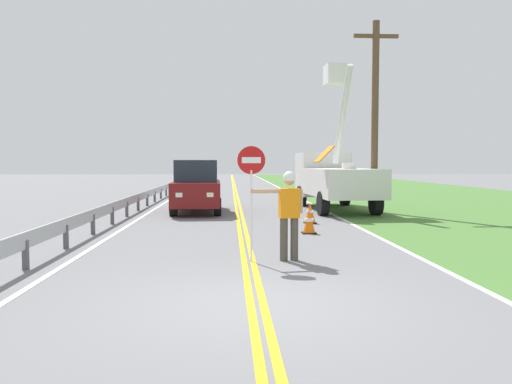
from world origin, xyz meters
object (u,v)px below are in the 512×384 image
object	(u,v)px
stop_sign_paddle	(251,177)
oncoming_suv_nearest	(197,186)
utility_pole_near	(375,113)
traffic_cone_mid	(310,213)
flagger_worker	(289,210)
traffic_cone_lead	(309,222)
utility_bucket_truck	(333,176)

from	to	relation	value
stop_sign_paddle	oncoming_suv_nearest	world-z (taller)	stop_sign_paddle
oncoming_suv_nearest	stop_sign_paddle	bearing A→B (deg)	-80.18
utility_pole_near	traffic_cone_mid	world-z (taller)	utility_pole_near
flagger_worker	stop_sign_paddle	bearing A→B (deg)	-173.30
traffic_cone_lead	traffic_cone_mid	bearing A→B (deg)	79.96
utility_pole_near	flagger_worker	bearing A→B (deg)	-115.40
oncoming_suv_nearest	utility_pole_near	xyz separation A→B (m)	(7.19, -0.21, 2.95)
oncoming_suv_nearest	utility_pole_near	size ratio (longest dim) A/B	0.61
flagger_worker	traffic_cone_lead	size ratio (longest dim) A/B	2.61
utility_bucket_truck	stop_sign_paddle	bearing A→B (deg)	-109.78
utility_bucket_truck	traffic_cone_mid	xyz separation A→B (m)	(-1.78, -4.86, -1.10)
utility_bucket_truck	flagger_worker	bearing A→B (deg)	-106.35
utility_bucket_truck	utility_pole_near	size ratio (longest dim) A/B	0.90
flagger_worker	traffic_cone_mid	bearing A→B (deg)	76.73
flagger_worker	traffic_cone_mid	world-z (taller)	flagger_worker
stop_sign_paddle	utility_pole_near	world-z (taller)	utility_pole_near
flagger_worker	utility_bucket_truck	distance (m)	11.52
stop_sign_paddle	utility_pole_near	bearing A→B (deg)	61.30
stop_sign_paddle	utility_bucket_truck	bearing A→B (deg)	70.22
stop_sign_paddle	traffic_cone_mid	xyz separation A→B (m)	(2.22, 6.28, -1.37)
traffic_cone_lead	traffic_cone_mid	distance (m)	2.38
stop_sign_paddle	traffic_cone_lead	world-z (taller)	stop_sign_paddle
flagger_worker	oncoming_suv_nearest	world-z (taller)	oncoming_suv_nearest
stop_sign_paddle	oncoming_suv_nearest	size ratio (longest dim) A/B	0.50
stop_sign_paddle	utility_pole_near	size ratio (longest dim) A/B	0.30
utility_pole_near	traffic_cone_lead	xyz separation A→B (m)	(-3.63, -5.99, -3.67)
stop_sign_paddle	utility_bucket_truck	world-z (taller)	utility_bucket_truck
flagger_worker	utility_pole_near	xyz separation A→B (m)	(4.67, 9.84, 2.96)
flagger_worker	oncoming_suv_nearest	size ratio (longest dim) A/B	0.39
oncoming_suv_nearest	traffic_cone_mid	bearing A→B (deg)	-44.11
traffic_cone_mid	utility_bucket_truck	bearing A→B (deg)	69.87
traffic_cone_mid	utility_pole_near	bearing A→B (deg)	48.64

